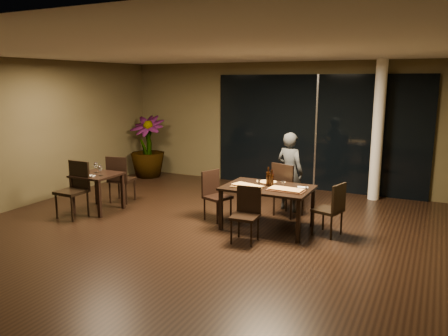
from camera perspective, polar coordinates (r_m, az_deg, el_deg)
ground at (r=7.53m, az=-3.79°, el=-8.50°), size 8.00×8.00×0.00m
wall_back at (r=10.83m, az=6.98°, el=5.66°), size 8.00×0.10×3.00m
wall_left at (r=9.83m, az=-24.83°, el=4.14°), size 0.10×8.00×3.00m
ceiling at (r=7.10m, az=-4.11°, el=15.09°), size 8.00×8.00×0.04m
window_panel at (r=10.47m, az=11.97°, el=4.49°), size 5.00×0.06×2.70m
column at (r=9.89m, az=19.44°, el=4.58°), size 0.24×0.24×3.00m
main_table at (r=7.61m, az=5.74°, el=-3.00°), size 1.50×1.00×0.75m
side_table at (r=8.98m, az=-16.23°, el=-1.54°), size 0.80×0.80×0.75m
chair_main_far at (r=8.33m, az=8.11°, el=-2.48°), size 0.60×0.60×1.04m
chair_main_near at (r=7.05m, az=2.97°, el=-5.65°), size 0.44×0.44×0.88m
chair_main_left at (r=8.13m, az=-1.23°, el=-3.21°), size 0.54×0.54×0.91m
chair_main_right at (r=7.45m, az=13.96°, el=-4.94°), size 0.52×0.52×0.91m
chair_side_far at (r=9.46m, az=-13.46°, el=-1.12°), size 0.55×0.55×1.01m
chair_side_near at (r=8.75m, az=-18.89°, el=-2.25°), size 0.50×0.50×1.05m
diner at (r=8.71m, az=8.59°, el=-0.49°), size 0.61×0.49×1.57m
potted_plant at (r=11.88m, az=-9.96°, el=2.76°), size 1.04×1.04×1.64m
pizza_board_left at (r=7.54m, az=3.06°, el=-2.44°), size 0.57×0.31×0.01m
pizza_board_right at (r=7.35m, az=8.11°, el=-2.91°), size 0.62×0.32×0.01m
oblong_pizza_left at (r=7.54m, az=3.07°, el=-2.32°), size 0.56×0.36×0.02m
oblong_pizza_right at (r=7.35m, az=8.11°, el=-2.78°), size 0.55×0.28×0.02m
round_pizza at (r=7.90m, az=5.74°, el=-1.85°), size 0.31×0.31×0.01m
bottle_a at (r=7.62m, az=5.80°, el=-1.11°), size 0.07×0.07×0.34m
bottle_b at (r=7.54m, az=6.20°, el=-1.39°), size 0.07×0.07×0.30m
bottle_c at (r=7.65m, az=6.28°, el=-1.25°), size 0.06×0.06×0.29m
tumbler_left at (r=7.77m, az=4.51°, el=-1.80°), size 0.07×0.07×0.08m
tumbler_right at (r=7.60m, az=7.73°, el=-2.09°), size 0.08×0.08×0.10m
napkin_near at (r=7.32m, az=9.45°, el=-3.01°), size 0.20×0.13×0.01m
napkin_far at (r=7.60m, az=10.25°, el=-2.52°), size 0.20×0.15×0.01m
wine_glass_a at (r=9.06m, az=-16.37°, el=0.04°), size 0.09×0.09×0.20m
wine_glass_b at (r=8.75m, az=-15.85°, el=-0.36°), size 0.08×0.08×0.19m
side_napkin at (r=8.77m, az=-17.12°, el=-0.99°), size 0.20×0.15×0.01m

